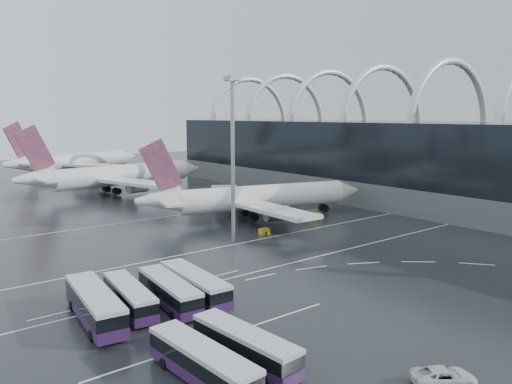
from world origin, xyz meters
TOP-DOWN VIEW (x-y plane):
  - ground at (0.00, 0.00)m, footprint 420.00×420.00m
  - terminal at (61.56, 19.84)m, footprint 42.00×160.00m
  - lane_marking_near at (0.00, -2.00)m, footprint 120.00×0.25m
  - lane_marking_mid at (0.00, 12.00)m, footprint 120.00×0.25m
  - lane_marking_far at (0.00, 40.00)m, footprint 120.00×0.25m
  - bus_bay_line_south at (-24.00, -16.00)m, footprint 28.00×0.25m
  - bus_bay_line_north at (-24.00, 0.00)m, footprint 28.00×0.25m
  - airliner_main at (13.77, 26.93)m, footprint 50.63×43.76m
  - airliner_gate_b at (4.56, 77.76)m, footprint 56.01×50.18m
  - airliner_gate_c at (9.40, 125.31)m, footprint 54.29×49.45m
  - bus_row_near_a at (-32.27, -4.69)m, footprint 4.75×14.25m
  - bus_row_near_b at (-28.08, -4.03)m, footprint 4.20×12.26m
  - bus_row_near_c at (-23.83, -5.47)m, footprint 4.07×12.81m
  - bus_row_near_d at (-20.51, -5.53)m, footprint 3.84×13.28m
  - bus_row_far_a at (-29.84, -22.07)m, footprint 3.45×12.56m
  - bus_row_far_b at (-25.13, -21.63)m, footprint 3.58×12.16m
  - van_curve_a at (-14.77, -34.70)m, footprint 5.79×5.01m
  - floodlight_mast at (-0.79, 13.83)m, footprint 2.16×2.16m
  - gse_cart_belly_a at (23.60, 17.84)m, footprint 2.33×1.38m
  - gse_cart_belly_c at (6.84, 14.67)m, footprint 1.91×1.13m
  - gse_cart_belly_d at (26.44, 22.03)m, footprint 2.11×1.25m

SIDE VIEW (x-z plane):
  - ground at x=0.00m, z-range 0.00..0.00m
  - lane_marking_near at x=0.00m, z-range 0.00..0.01m
  - lane_marking_mid at x=0.00m, z-range 0.00..0.01m
  - lane_marking_far at x=0.00m, z-range 0.00..0.01m
  - bus_bay_line_south at x=-24.00m, z-range 0.00..0.01m
  - bus_bay_line_north at x=-24.00m, z-range 0.00..0.01m
  - gse_cart_belly_c at x=6.84m, z-range 0.00..1.04m
  - gse_cart_belly_d at x=26.44m, z-range 0.00..1.15m
  - gse_cart_belly_a at x=23.60m, z-range 0.00..1.27m
  - van_curve_a at x=-14.77m, z-range 0.00..1.48m
  - bus_row_far_b at x=-25.13m, z-range 0.15..3.10m
  - bus_row_near_b at x=-28.08m, z-range 0.15..3.10m
  - bus_row_far_a at x=-29.84m, z-range 0.15..3.21m
  - bus_row_near_c at x=-23.83m, z-range 0.15..3.25m
  - bus_row_near_d at x=-20.51m, z-range 0.16..3.39m
  - bus_row_near_a at x=-32.27m, z-range 0.17..3.61m
  - airliner_main at x=13.77m, z-range -4.33..13.01m
  - airliner_gate_b at x=4.56m, z-range -4.85..14.58m
  - airliner_gate_c at x=9.40m, z-range -4.95..14.86m
  - terminal at x=61.56m, z-range -6.58..28.32m
  - floodlight_mast at x=-0.79m, z-range 3.63..31.77m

